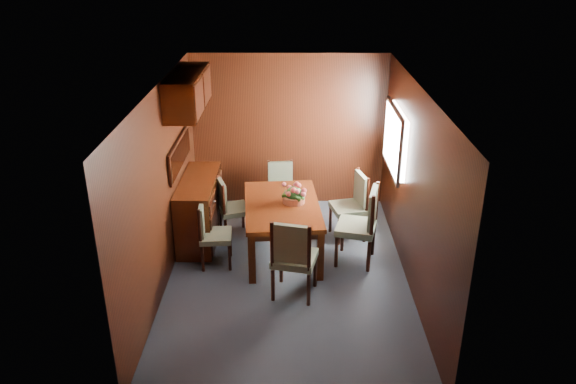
{
  "coord_description": "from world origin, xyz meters",
  "views": [
    {
      "loc": [
        0.04,
        -6.11,
        3.88
      ],
      "look_at": [
        0.0,
        0.25,
        1.05
      ],
      "focal_mm": 35.0,
      "sensor_mm": 36.0,
      "label": 1
    }
  ],
  "objects_px": {
    "chair_left_near": "(210,231)",
    "chair_right_near": "(363,221)",
    "dining_table": "(282,211)",
    "chair_head": "(293,255)",
    "sideboard": "(200,209)",
    "flower_centerpiece": "(294,192)"
  },
  "relations": [
    {
      "from": "dining_table",
      "to": "chair_right_near",
      "type": "height_order",
      "value": "chair_right_near"
    },
    {
      "from": "dining_table",
      "to": "chair_left_near",
      "type": "relative_size",
      "value": 1.85
    },
    {
      "from": "sideboard",
      "to": "chair_head",
      "type": "xyz_separation_m",
      "value": [
        1.31,
        -1.48,
        0.13
      ]
    },
    {
      "from": "chair_left_near",
      "to": "chair_right_near",
      "type": "bearing_deg",
      "value": 87.58
    },
    {
      "from": "dining_table",
      "to": "chair_left_near",
      "type": "distance_m",
      "value": 0.98
    },
    {
      "from": "chair_head",
      "to": "flower_centerpiece",
      "type": "xyz_separation_m",
      "value": [
        0.01,
        1.11,
        0.3
      ]
    },
    {
      "from": "chair_left_near",
      "to": "chair_head",
      "type": "distance_m",
      "value": 1.31
    },
    {
      "from": "chair_left_near",
      "to": "flower_centerpiece",
      "type": "distance_m",
      "value": 1.2
    },
    {
      "from": "dining_table",
      "to": "flower_centerpiece",
      "type": "relative_size",
      "value": 5.17
    },
    {
      "from": "chair_head",
      "to": "flower_centerpiece",
      "type": "height_order",
      "value": "flower_centerpiece"
    },
    {
      "from": "sideboard",
      "to": "chair_left_near",
      "type": "height_order",
      "value": "sideboard"
    },
    {
      "from": "dining_table",
      "to": "flower_centerpiece",
      "type": "height_order",
      "value": "flower_centerpiece"
    },
    {
      "from": "chair_left_near",
      "to": "chair_right_near",
      "type": "relative_size",
      "value": 0.82
    },
    {
      "from": "flower_centerpiece",
      "to": "chair_head",
      "type": "bearing_deg",
      "value": -90.65
    },
    {
      "from": "sideboard",
      "to": "flower_centerpiece",
      "type": "relative_size",
      "value": 4.44
    },
    {
      "from": "dining_table",
      "to": "chair_head",
      "type": "height_order",
      "value": "chair_head"
    },
    {
      "from": "dining_table",
      "to": "chair_head",
      "type": "distance_m",
      "value": 1.07
    },
    {
      "from": "dining_table",
      "to": "chair_left_near",
      "type": "bearing_deg",
      "value": -166.36
    },
    {
      "from": "sideboard",
      "to": "dining_table",
      "type": "relative_size",
      "value": 0.86
    },
    {
      "from": "chair_head",
      "to": "flower_centerpiece",
      "type": "relative_size",
      "value": 3.3
    },
    {
      "from": "sideboard",
      "to": "chair_head",
      "type": "bearing_deg",
      "value": -48.38
    },
    {
      "from": "flower_centerpiece",
      "to": "chair_left_near",
      "type": "bearing_deg",
      "value": -161.67
    }
  ]
}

